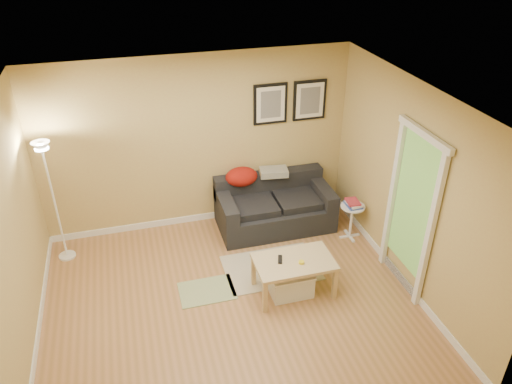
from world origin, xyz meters
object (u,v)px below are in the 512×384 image
(side_table, at_px, (351,222))
(book_stack, at_px, (353,203))
(coffee_table, at_px, (293,276))
(sofa, at_px, (275,205))
(storage_bin, at_px, (291,282))
(floor_lamp, at_px, (55,206))

(side_table, height_order, book_stack, book_stack)
(coffee_table, bearing_deg, sofa, 103.33)
(coffee_table, xyz_separation_m, side_table, (1.21, 0.90, 0.03))
(coffee_table, distance_m, storage_bin, 0.09)
(storage_bin, bearing_deg, book_stack, 36.44)
(storage_bin, bearing_deg, floor_lamp, 150.73)
(book_stack, height_order, floor_lamp, floor_lamp)
(storage_bin, bearing_deg, side_table, 36.35)
(sofa, xyz_separation_m, book_stack, (0.99, -0.58, 0.20))
(coffee_table, relative_size, side_table, 1.81)
(sofa, distance_m, storage_bin, 1.55)
(sofa, distance_m, book_stack, 1.16)
(sofa, relative_size, coffee_table, 1.74)
(side_table, xyz_separation_m, book_stack, (0.00, 0.01, 0.31))
(storage_bin, xyz_separation_m, book_stack, (1.26, 0.93, 0.42))
(side_table, bearing_deg, sofa, 149.03)
(sofa, bearing_deg, coffee_table, -98.65)
(coffee_table, relative_size, storage_bin, 1.83)
(sofa, relative_size, book_stack, 6.53)
(side_table, distance_m, book_stack, 0.31)
(coffee_table, height_order, book_stack, book_stack)
(storage_bin, bearing_deg, sofa, 79.89)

